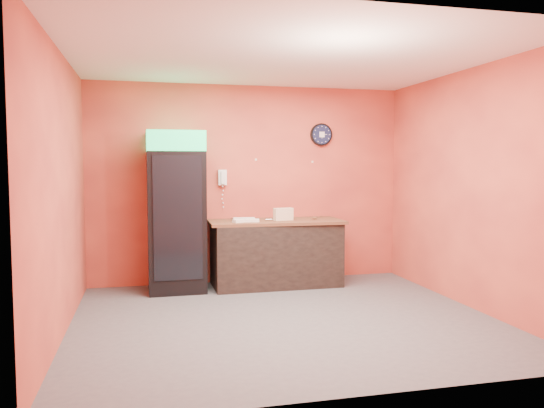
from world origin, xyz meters
name	(u,v)px	position (x,y,z in m)	size (l,w,h in m)	color
floor	(285,319)	(0.00, 0.00, 0.00)	(4.50, 4.50, 0.00)	#47474C
back_wall	(249,184)	(0.00, 2.00, 1.40)	(4.50, 0.02, 2.80)	#E15A3F
left_wall	(61,193)	(-2.25, 0.00, 1.40)	(0.02, 4.00, 2.80)	#E15A3F
right_wall	(471,188)	(2.25, 0.00, 1.40)	(0.02, 4.00, 2.80)	#E15A3F
ceiling	(285,58)	(0.00, 0.00, 2.80)	(4.50, 4.00, 0.02)	white
beverage_cooler	(176,214)	(-1.06, 1.60, 1.03)	(0.74, 0.76, 2.11)	black
prep_counter	(276,254)	(0.30, 1.61, 0.44)	(1.74, 0.77, 0.87)	black
wall_clock	(321,135)	(1.08, 1.97, 2.12)	(0.33, 0.06, 0.33)	black
wall_phone	(222,177)	(-0.39, 1.95, 1.50)	(0.12, 0.10, 0.22)	white
butcher_paper	(276,222)	(0.30, 1.61, 0.89)	(1.85, 0.80, 0.04)	brown
sub_roll_stack	(283,214)	(0.39, 1.55, 1.00)	(0.28, 0.15, 0.17)	beige
wrapped_sandwich_left	(243,221)	(-0.19, 1.47, 0.93)	(0.27, 0.10, 0.04)	white
wrapped_sandwich_mid	(249,221)	(-0.11, 1.47, 0.93)	(0.27, 0.11, 0.04)	white
wrapped_sandwich_right	(244,219)	(-0.14, 1.64, 0.93)	(0.29, 0.11, 0.04)	white
kitchen_tool	(278,218)	(0.32, 1.59, 0.94)	(0.07, 0.07, 0.07)	silver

